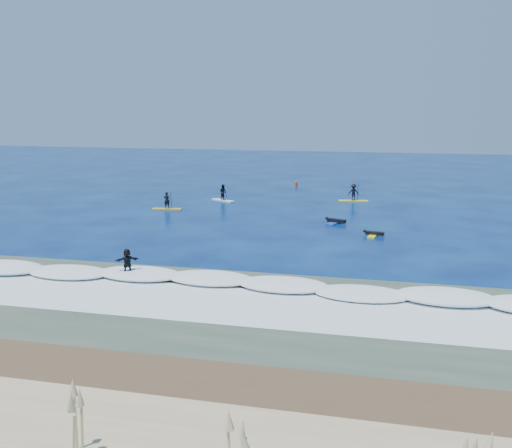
% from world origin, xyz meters
% --- Properties ---
extents(ground, '(160.00, 160.00, 0.00)m').
position_xyz_m(ground, '(0.00, 0.00, 0.00)').
color(ground, '#031043').
rests_on(ground, ground).
extents(wet_sand_strip, '(90.00, 5.00, 0.08)m').
position_xyz_m(wet_sand_strip, '(0.00, -21.50, 0.00)').
color(wet_sand_strip, '#4B3A23').
rests_on(wet_sand_strip, ground).
extents(shallow_water, '(90.00, 13.00, 0.01)m').
position_xyz_m(shallow_water, '(0.00, -14.00, 0.01)').
color(shallow_water, '#324435').
rests_on(shallow_water, ground).
extents(breaking_wave, '(40.00, 6.00, 0.30)m').
position_xyz_m(breaking_wave, '(0.00, -10.00, 0.00)').
color(breaking_wave, white).
rests_on(breaking_wave, ground).
extents(whitewater, '(34.00, 5.00, 0.02)m').
position_xyz_m(whitewater, '(0.00, -13.00, 0.00)').
color(whitewater, silver).
rests_on(whitewater, ground).
extents(sup_paddler_left, '(2.69, 1.05, 1.84)m').
position_xyz_m(sup_paddler_left, '(-9.30, 10.00, 0.58)').
color(sup_paddler_left, gold).
rests_on(sup_paddler_left, ground).
extents(sup_paddler_center, '(2.64, 1.94, 1.88)m').
position_xyz_m(sup_paddler_center, '(-5.70, 15.73, 0.70)').
color(sup_paddler_center, white).
rests_on(sup_paddler_center, ground).
extents(sup_paddler_right, '(2.91, 1.20, 1.99)m').
position_xyz_m(sup_paddler_right, '(6.82, 18.36, 0.78)').
color(sup_paddler_right, yellow).
rests_on(sup_paddler_right, ground).
extents(prone_paddler_near, '(1.53, 1.98, 0.40)m').
position_xyz_m(prone_paddler_near, '(9.21, 3.39, 0.14)').
color(prone_paddler_near, '#FFF71B').
rests_on(prone_paddler_near, ground).
extents(prone_paddler_far, '(1.73, 2.29, 0.46)m').
position_xyz_m(prone_paddler_far, '(6.10, 7.30, 0.16)').
color(prone_paddler_far, blue).
rests_on(prone_paddler_far, ground).
extents(wave_surfer, '(2.06, 1.56, 1.50)m').
position_xyz_m(wave_surfer, '(-3.55, -10.10, 0.84)').
color(wave_surfer, white).
rests_on(wave_surfer, breaking_wave).
extents(marker_buoy, '(0.32, 0.32, 0.76)m').
position_xyz_m(marker_buoy, '(-0.29, 27.43, 0.33)').
color(marker_buoy, red).
rests_on(marker_buoy, ground).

